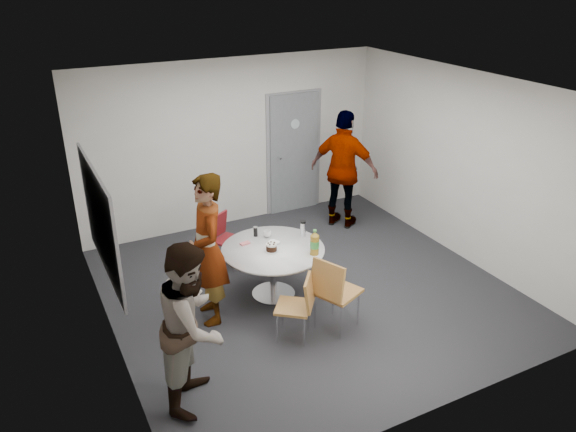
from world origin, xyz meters
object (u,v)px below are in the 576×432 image
door (294,153)px  table (276,254)px  chair_far (225,235)px  whiteboard (100,221)px  chair_near_right (333,288)px  person_main (208,250)px  person_left (193,324)px  person_right (344,170)px  chair_near_left (300,302)px

door → table: bearing=-122.3°
door → chair_far: door is taller
whiteboard → chair_near_right: size_ratio=2.00×
chair_far → person_main: size_ratio=0.42×
door → person_left: door is taller
table → person_main: size_ratio=0.70×
person_main → person_right: 3.24m
person_left → whiteboard: bearing=53.1°
table → person_main: (-0.93, -0.10, 0.34)m
table → chair_near_left: (-0.17, -0.97, -0.11)m
chair_far → person_right: bearing=156.0°
chair_far → person_right: size_ratio=0.40×
chair_near_right → person_right: 2.99m
chair_far → whiteboard: bearing=-4.7°
chair_near_left → chair_far: size_ratio=1.04×
whiteboard → chair_far: (1.76, 0.96, -0.98)m
chair_near_right → person_main: (-1.17, 0.91, 0.35)m
person_main → chair_far: bearing=158.2°
person_left → door: bearing=-5.5°
whiteboard → chair_near_right: (2.28, -1.12, -0.87)m
table → person_left: bearing=-138.9°
chair_near_left → chair_near_right: 0.42m
table → person_main: 1.00m
chair_near_right → person_left: size_ratio=0.55×
whiteboard → table: size_ratio=1.45×
chair_near_right → person_left: 1.83m
door → chair_near_left: bearing=-116.6°
door → table: size_ratio=1.61×
person_left → person_main: bearing=7.9°
chair_near_right → chair_far: chair_near_right is taller
door → person_main: bearing=-134.5°
door → person_left: bearing=-129.2°
table → chair_near_right: 1.03m
door → person_right: door is taller
table → chair_near_left: 0.99m
door → person_left: size_ratio=1.23×
person_main → door: bearing=142.6°
whiteboard → chair_near_left: size_ratio=2.36×
table → chair_far: (-0.29, 1.07, -0.13)m
chair_far → chair_near_right: bearing=70.9°
table → whiteboard: bearing=176.9°
whiteboard → chair_far: 2.23m
whiteboard → table: bearing=-3.1°
door → person_main: door is taller
person_right → chair_far: bearing=63.3°
whiteboard → chair_near_left: bearing=-29.9°
chair_near_left → person_main: size_ratio=0.43×
person_left → chair_far: bearing=6.4°
table → person_right: bearing=36.7°
door → chair_near_left: size_ratio=2.63×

